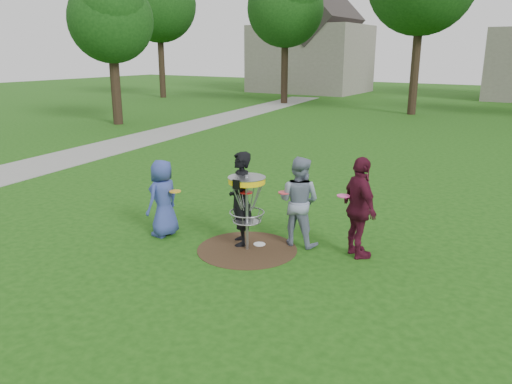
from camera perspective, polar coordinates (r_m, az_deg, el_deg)
The scene contains 10 objects.
ground at distance 9.02m, azimuth -1.02°, elevation -6.57°, with size 100.00×100.00×0.00m, color #19470F.
dirt_patch at distance 9.02m, azimuth -1.02°, elevation -6.54°, with size 1.80×1.80×0.01m, color #47331E.
concrete_path at distance 21.17m, azimuth -12.00°, elevation 6.18°, with size 2.20×40.00×0.02m, color #9E9E99.
player_blue at distance 9.63m, azimuth -10.58°, elevation -0.70°, with size 0.73×0.47×1.48m, color #344390.
player_black at distance 9.00m, azimuth -1.78°, elevation -0.79°, with size 0.63×0.41×1.73m, color black.
player_grey at distance 9.03m, azimuth 4.90°, elevation -1.06°, with size 0.80×0.62×1.64m, color #7E88A2.
player_maroon at distance 8.61m, azimuth 11.76°, elevation -1.79°, with size 1.03×0.43×1.76m, color #501226.
disc_on_grass at distance 9.22m, azimuth 0.39°, elevation -6.00°, with size 0.22×0.22×0.02m, color white.
disc_golf_basket at distance 8.68m, azimuth -1.05°, elevation -0.34°, with size 0.66×0.67×1.38m.
held_discs at distance 8.82m, azimuth 0.49°, elevation -0.11°, with size 3.22×1.07×0.19m.
Camera 1 is at (4.57, -6.98, 3.44)m, focal length 35.00 mm.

